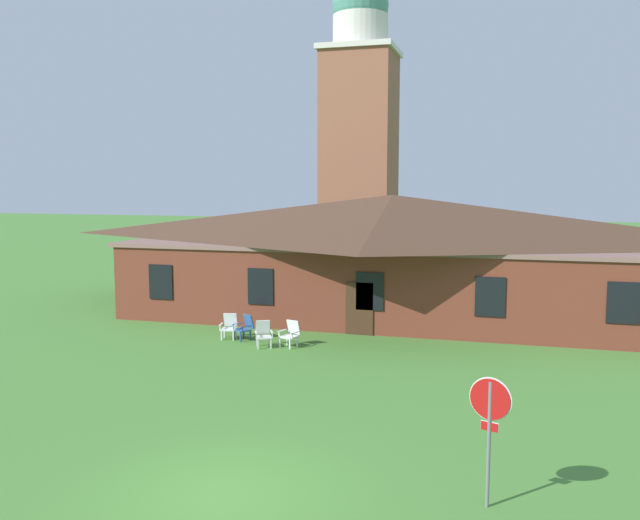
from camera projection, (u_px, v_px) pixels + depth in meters
The scene contains 8 objects.
ground_plane at pixel (222, 495), 12.69m from camera, with size 200.00×200.00×0.00m, color #477F33.
brick_building at pixel (392, 253), 30.54m from camera, with size 23.74×10.40×5.44m.
dome_tower at pixel (360, 130), 46.33m from camera, with size 5.18×5.18×20.97m.
stop_sign at pixel (490, 416), 12.05m from camera, with size 0.77×0.30×2.46m.
lawn_chair_by_porch at pixel (229, 326), 25.51m from camera, with size 0.71×0.75×0.96m.
lawn_chair_near_door at pixel (245, 327), 25.32m from camera, with size 0.85×0.87×0.96m.
lawn_chair_left_end at pixel (263, 333), 24.20m from camera, with size 0.81×0.85×0.96m.
lawn_chair_middle at pixel (291, 333), 24.25m from camera, with size 0.75×0.81×0.96m.
Camera 1 is at (5.11, -11.11, 5.95)m, focal length 37.14 mm.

